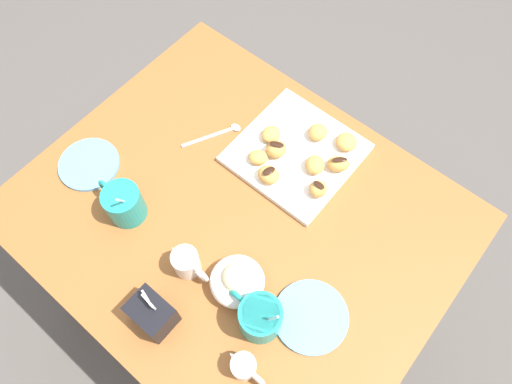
# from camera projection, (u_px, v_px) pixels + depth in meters

# --- Properties ---
(ground_plane) EXTENTS (8.00, 8.00, 0.00)m
(ground_plane) POSITION_uv_depth(u_px,v_px,m) (244.00, 292.00, 1.75)
(ground_plane) COLOR #514C47
(dining_table) EXTENTS (1.00, 0.82, 0.70)m
(dining_table) POSITION_uv_depth(u_px,v_px,m) (239.00, 234.00, 1.24)
(dining_table) COLOR #935628
(dining_table) RESTS_ON ground_plane
(pastry_plate_square) EXTENTS (0.29, 0.29, 0.02)m
(pastry_plate_square) POSITION_uv_depth(u_px,v_px,m) (296.00, 153.00, 1.19)
(pastry_plate_square) COLOR white
(pastry_plate_square) RESTS_ON dining_table
(coffee_mug_teal_left) EXTENTS (0.13, 0.09, 0.14)m
(coffee_mug_teal_left) POSITION_uv_depth(u_px,v_px,m) (259.00, 317.00, 0.96)
(coffee_mug_teal_left) COLOR teal
(coffee_mug_teal_left) RESTS_ON dining_table
(coffee_mug_teal_right) EXTENTS (0.13, 0.09, 0.14)m
(coffee_mug_teal_right) POSITION_uv_depth(u_px,v_px,m) (123.00, 203.00, 1.08)
(coffee_mug_teal_right) COLOR teal
(coffee_mug_teal_right) RESTS_ON dining_table
(cream_pitcher_white) EXTENTS (0.10, 0.06, 0.07)m
(cream_pitcher_white) POSITION_uv_depth(u_px,v_px,m) (187.00, 263.00, 1.03)
(cream_pitcher_white) COLOR white
(cream_pitcher_white) RESTS_ON dining_table
(sugar_caddy) EXTENTS (0.09, 0.07, 0.11)m
(sugar_caddy) POSITION_uv_depth(u_px,v_px,m) (152.00, 314.00, 0.98)
(sugar_caddy) COLOR black
(sugar_caddy) RESTS_ON dining_table
(ice_cream_bowl) EXTENTS (0.12, 0.12, 0.09)m
(ice_cream_bowl) POSITION_uv_depth(u_px,v_px,m) (237.00, 281.00, 1.01)
(ice_cream_bowl) COLOR white
(ice_cream_bowl) RESTS_ON dining_table
(chocolate_sauce_pitcher) EXTENTS (0.09, 0.05, 0.06)m
(chocolate_sauce_pitcher) POSITION_uv_depth(u_px,v_px,m) (244.00, 367.00, 0.94)
(chocolate_sauce_pitcher) COLOR white
(chocolate_sauce_pitcher) RESTS_ON dining_table
(saucer_sky_left) EXTENTS (0.15, 0.15, 0.01)m
(saucer_sky_left) POSITION_uv_depth(u_px,v_px,m) (89.00, 164.00, 1.18)
(saucer_sky_left) COLOR #66A8DB
(saucer_sky_left) RESTS_ON dining_table
(saucer_sky_right) EXTENTS (0.16, 0.16, 0.01)m
(saucer_sky_right) POSITION_uv_depth(u_px,v_px,m) (311.00, 317.00, 1.01)
(saucer_sky_right) COLOR #66A8DB
(saucer_sky_right) RESTS_ON dining_table
(loose_spoon_near_saucer) EXTENTS (0.09, 0.14, 0.01)m
(loose_spoon_near_saucer) POSITION_uv_depth(u_px,v_px,m) (219.00, 133.00, 1.22)
(loose_spoon_near_saucer) COLOR silver
(loose_spoon_near_saucer) RESTS_ON dining_table
(beignet_0) EXTENTS (0.06, 0.06, 0.03)m
(beignet_0) POSITION_uv_depth(u_px,v_px,m) (258.00, 157.00, 1.16)
(beignet_0) COLOR #D19347
(beignet_0) RESTS_ON pastry_plate_square
(beignet_1) EXTENTS (0.07, 0.07, 0.04)m
(beignet_1) POSITION_uv_depth(u_px,v_px,m) (276.00, 149.00, 1.16)
(beignet_1) COLOR #D19347
(beignet_1) RESTS_ON pastry_plate_square
(chocolate_drizzle_1) EXTENTS (0.04, 0.03, 0.00)m
(chocolate_drizzle_1) POSITION_uv_depth(u_px,v_px,m) (277.00, 144.00, 1.15)
(chocolate_drizzle_1) COLOR black
(chocolate_drizzle_1) RESTS_ON beignet_1
(beignet_2) EXTENTS (0.07, 0.07, 0.03)m
(beignet_2) POSITION_uv_depth(u_px,v_px,m) (315.00, 165.00, 1.15)
(beignet_2) COLOR #D19347
(beignet_2) RESTS_ON pastry_plate_square
(beignet_3) EXTENTS (0.05, 0.06, 0.03)m
(beignet_3) POSITION_uv_depth(u_px,v_px,m) (318.00, 132.00, 1.19)
(beignet_3) COLOR #D19347
(beignet_3) RESTS_ON pastry_plate_square
(beignet_4) EXTENTS (0.05, 0.05, 0.04)m
(beignet_4) POSITION_uv_depth(u_px,v_px,m) (318.00, 189.00, 1.12)
(beignet_4) COLOR #D19347
(beignet_4) RESTS_ON pastry_plate_square
(chocolate_drizzle_4) EXTENTS (0.03, 0.02, 0.00)m
(chocolate_drizzle_4) POSITION_uv_depth(u_px,v_px,m) (319.00, 185.00, 1.10)
(chocolate_drizzle_4) COLOR black
(chocolate_drizzle_4) RESTS_ON beignet_4
(beignet_5) EXTENTS (0.05, 0.06, 0.03)m
(beignet_5) POSITION_uv_depth(u_px,v_px,m) (271.00, 134.00, 1.19)
(beignet_5) COLOR #D19347
(beignet_5) RESTS_ON pastry_plate_square
(beignet_6) EXTENTS (0.06, 0.05, 0.03)m
(beignet_6) POSITION_uv_depth(u_px,v_px,m) (267.00, 174.00, 1.14)
(beignet_6) COLOR #D19347
(beignet_6) RESTS_ON pastry_plate_square
(chocolate_drizzle_6) EXTENTS (0.03, 0.04, 0.00)m
(chocolate_drizzle_6) POSITION_uv_depth(u_px,v_px,m) (268.00, 170.00, 1.12)
(chocolate_drizzle_6) COLOR black
(chocolate_drizzle_6) RESTS_ON beignet_6
(beignet_7) EXTENTS (0.07, 0.07, 0.04)m
(beignet_7) POSITION_uv_depth(u_px,v_px,m) (338.00, 164.00, 1.15)
(beignet_7) COLOR #D19347
(beignet_7) RESTS_ON pastry_plate_square
(chocolate_drizzle_7) EXTENTS (0.04, 0.04, 0.00)m
(chocolate_drizzle_7) POSITION_uv_depth(u_px,v_px,m) (339.00, 160.00, 1.13)
(chocolate_drizzle_7) COLOR black
(chocolate_drizzle_7) RESTS_ON beignet_7
(beignet_8) EXTENTS (0.07, 0.07, 0.03)m
(beignet_8) POSITION_uv_depth(u_px,v_px,m) (347.00, 142.00, 1.18)
(beignet_8) COLOR #D19347
(beignet_8) RESTS_ON pastry_plate_square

